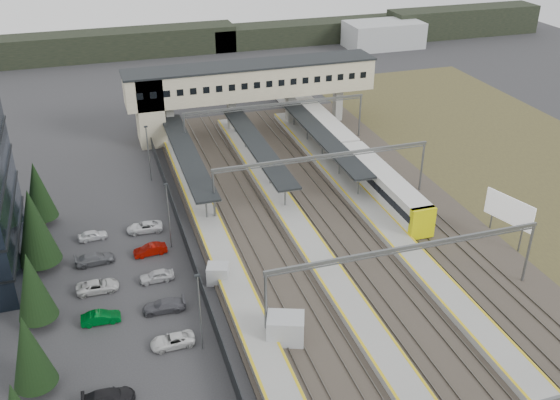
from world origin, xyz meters
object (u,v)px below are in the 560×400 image
object	(u,v)px
relay_cabin_near	(286,329)
train	(325,129)
footbridge	(235,85)
relay_cabin_far	(218,274)
billboard	(509,211)

from	to	relation	value
relay_cabin_near	train	xyz separation A→B (m)	(20.54, 43.14, 0.77)
footbridge	train	size ratio (longest dim) A/B	0.64
relay_cabin_far	billboard	world-z (taller)	billboard
relay_cabin_far	train	world-z (taller)	train
relay_cabin_far	train	distance (m)	40.36
footbridge	relay_cabin_far	bearing A→B (deg)	-106.67
footbridge	train	distance (m)	15.86
train	billboard	world-z (taller)	billboard
footbridge	relay_cabin_near	bearing A→B (deg)	-99.13
billboard	footbridge	bearing A→B (deg)	117.08
relay_cabin_near	footbridge	xyz separation A→B (m)	(8.25, 51.33, 6.54)
train	relay_cabin_near	bearing A→B (deg)	-115.47
relay_cabin_far	train	xyz separation A→B (m)	(24.38, 32.15, 1.15)
footbridge	billboard	xyz separation A→B (m)	(21.57, -42.18, -4.16)
relay_cabin_far	footbridge	distance (m)	42.68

